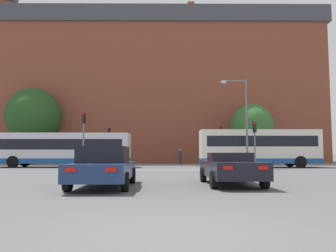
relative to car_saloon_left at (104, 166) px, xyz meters
name	(u,v)px	position (x,y,z in m)	size (l,w,h in m)	color
ground_plane	(177,233)	(2.47, -6.96, -0.76)	(400.00, 400.00, 0.00)	#545456
stop_line_strip	(168,170)	(2.47, 12.07, -0.75)	(9.82, 0.30, 0.01)	silver
far_pavement	(167,164)	(2.47, 24.43, -0.75)	(70.92, 2.50, 0.01)	gray
brick_civic_building	(140,90)	(-1.33, 33.00, 9.26)	(48.31, 12.03, 25.19)	brown
car_saloon_left	(104,166)	(0.00, 0.00, 0.00)	(2.16, 4.92, 1.50)	navy
car_roadster_right	(230,168)	(4.85, 0.75, -0.10)	(2.09, 4.52, 1.27)	black
bus_crossing_lead	(258,147)	(10.46, 16.53, 0.99)	(10.24, 2.71, 3.25)	silver
bus_crossing_trailing	(62,149)	(-6.96, 16.91, 0.84)	(12.03, 2.70, 2.99)	silver
traffic_light_far_right	(222,139)	(8.41, 23.57, 2.00)	(0.26, 0.31, 4.09)	slate
traffic_light_near_left	(83,131)	(-4.03, 12.82, 2.14)	(0.26, 0.31, 4.33)	slate
traffic_light_far_left	(109,140)	(-3.90, 23.47, 1.92)	(0.26, 0.31, 3.97)	slate
traffic_light_near_right	(255,137)	(9.13, 12.80, 1.71)	(0.26, 0.31, 3.63)	slate
street_lamp_junction	(242,113)	(8.60, 14.53, 3.75)	(2.19, 0.36, 7.38)	slate
pedestrian_waiting	(180,156)	(3.94, 24.87, 0.18)	(0.34, 0.45, 1.61)	black
pedestrian_walking_east	(233,154)	(9.60, 23.58, 0.32)	(0.37, 0.46, 1.82)	black
pedestrian_walking_west	(180,155)	(3.86, 24.38, 0.24)	(0.27, 0.42, 1.70)	#333851
tree_by_building	(252,126)	(11.88, 24.02, 3.45)	(4.75, 4.75, 6.71)	#4C3823
tree_kerbside	(33,116)	(-13.02, 25.38, 4.76)	(6.16, 6.16, 8.76)	#4C3823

